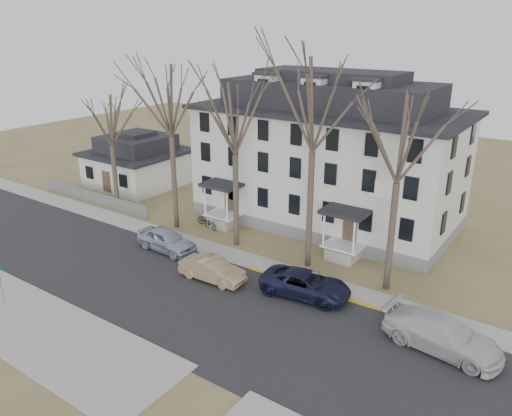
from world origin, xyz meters
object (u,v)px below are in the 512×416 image
Objects in this scene: tree_bungalow at (109,117)px; street_sign at (0,278)px; boarding_house at (327,157)px; tree_far_left at (169,96)px; tree_center at (314,98)px; car_navy at (306,285)px; bicycle_left at (211,224)px; bicycle_right at (206,220)px; tree_mid_left at (235,114)px; car_silver at (166,240)px; small_house at (138,163)px; tree_mid_right at (402,134)px; car_tan at (212,270)px; car_white at (442,335)px.

street_sign is at bearing -64.16° from tree_bungalow.
tree_far_left reaches higher than boarding_house.
tree_center is at bearing -69.80° from boarding_house.
car_navy is 12.27m from bicycle_left.
street_sign is (-2.61, -15.55, 1.22)m from bicycle_left.
tree_far_left is at bearing 91.28° from street_sign.
bicycle_right is at bearing 9.60° from tree_bungalow.
tree_bungalow is at bearing 94.35° from bicycle_right.
car_navy is 13.09m from bicycle_right.
car_silver is at bearing -132.33° from tree_mid_left.
small_house reaches higher than car_navy.
car_navy is (-3.62, -3.64, -8.85)m from tree_mid_right.
car_silver is (13.59, -9.94, -1.44)m from small_house.
tree_mid_left is at bearing 57.87° from car_navy.
tree_mid_right is 18.17m from bicycle_right.
bicycle_right is at bearing 171.63° from tree_center.
tree_center reaches higher than car_silver.
tree_far_left is 13.64m from car_tan.
car_silver is 2.95× the size of bicycle_left.
small_house is 5.02× the size of bicycle_right.
tree_far_left is 1.08× the size of tree_mid_right.
tree_bungalow is (-13.00, 0.00, -1.48)m from tree_mid_left.
tree_bungalow reaches higher than street_sign.
tree_far_left reaches higher than tree_mid_left.
car_white is at bearing -111.49° from bicycle_right.
tree_bungalow is 22.44m from car_navy.
boarding_house is at bearing 136.19° from tree_mid_right.
tree_mid_right is 5.17× the size of street_sign.
car_navy is (20.88, -3.64, -7.37)m from tree_bungalow.
car_silver is at bearing -118.32° from boarding_house.
bicycle_left is (-5.50, 6.45, -0.30)m from car_tan.
car_navy is 17.60m from street_sign.
boarding_house is 24.58m from street_sign.
tree_center reaches higher than car_tan.
car_tan is at bearing -103.45° from car_silver.
tree_center is at bearing 0.00° from tree_bungalow.
small_house is 9.43m from tree_bungalow.
bicycle_right is (-12.04, 5.14, -0.23)m from car_navy.
tree_center reaches higher than bicycle_left.
small_house is 5.38× the size of bicycle_left.
boarding_house is 1.52× the size of tree_far_left.
car_navy is (24.88, -9.84, -1.50)m from small_house.
tree_bungalow is 12.62m from car_silver.
boarding_house is 12.01× the size of bicycle_right.
bicycle_left is (9.58, 1.14, -7.69)m from tree_bungalow.
tree_far_left is at bearing 131.44° from bicycle_left.
tree_mid_right reaches higher than car_silver.
bicycle_right is at bearing 10.53° from car_silver.
car_silver is 0.89× the size of car_navy.
tree_bungalow reaches higher than car_white.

